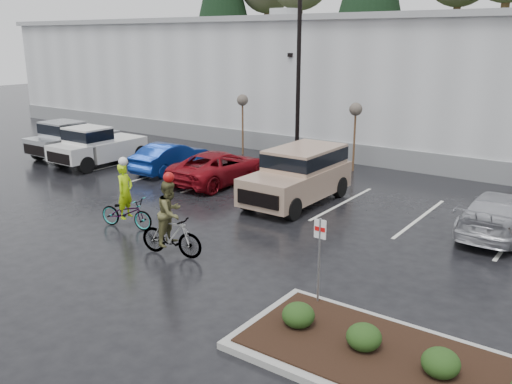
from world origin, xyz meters
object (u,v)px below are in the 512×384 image
Objects in this scene: car_blue at (171,157)px; cyclist_olive at (171,226)px; car_red at (220,167)px; car_far_silver at (500,214)px; cyclist_hivis at (126,206)px; sapling_mid at (356,113)px; suv_tan at (297,177)px; pickup_silver at (78,138)px; fire_lane_sign at (319,252)px; sapling_west at (243,103)px; pickup_white at (103,144)px; lamppost at (299,46)px.

cyclist_olive is at bearing 131.72° from car_blue.
car_red reaches higher than car_far_silver.
cyclist_hivis is (1.18, -6.31, 0.05)m from car_red.
sapling_mid is 0.63× the size of suv_tan.
cyclist_hivis is (-2.57, -11.60, -1.99)m from sapling_mid.
pickup_silver is at bearing 0.78° from car_blue.
sapling_west is at bearing 132.67° from fire_lane_sign.
fire_lane_sign reaches higher than pickup_white.
sapling_west is 6.30m from car_red.
car_red is (-3.75, -5.29, -2.04)m from sapling_mid.
cyclist_hivis reaches higher than pickup_white.
sapling_mid is 0.62× the size of pickup_white.
car_blue is (-0.39, -5.07, -2.04)m from sapling_west.
suv_tan is (4.27, -0.67, 0.34)m from car_red.
lamppost is 4.00m from sapling_mid.
pickup_silver reaches higher than car_red.
sapling_west is 1.45× the size of fire_lane_sign.
pickup_white is 6.98m from car_red.
sapling_west is at bearing 139.70° from suv_tan.
pickup_white is at bearing 9.13° from car_blue.
lamppost is 7.44m from suv_tan.
suv_tan is (7.02, -5.95, -1.70)m from sapling_west.
suv_tan is (0.52, -5.95, -1.70)m from sapling_mid.
cyclist_hivis is at bearing -29.93° from pickup_silver.
cyclist_hivis reaches higher than car_red.
cyclist_hivis reaches higher than pickup_silver.
car_red is (3.14, -0.21, 0.01)m from car_blue.
cyclist_olive is at bearing -118.26° from cyclist_hivis.
pickup_silver is at bearing 48.47° from cyclist_hivis.
fire_lane_sign is at bearing -21.62° from pickup_silver.
fire_lane_sign is at bearing -47.33° from sapling_west.
pickup_white is 11.22m from suv_tan.
car_far_silver is 10.34m from cyclist_olive.
sapling_mid is at bearing 94.99° from suv_tan.
car_far_silver is at bearing -33.93° from sapling_mid.
car_far_silver is (20.81, 0.36, -0.31)m from pickup_silver.
sapling_mid is 1.29× the size of cyclist_olive.
fire_lane_sign is 11.78m from car_red.
cyclist_olive is at bearing -30.92° from pickup_white.
lamppost is 11.70m from cyclist_hivis.
car_blue is at bearing -2.99° from car_red.
pickup_white is at bearing 43.23° from cyclist_hivis.
car_blue is 10.31m from cyclist_olive.
fire_lane_sign is (11.80, -12.80, -1.32)m from sapling_west.
sapling_west reaches higher than car_blue.
fire_lane_sign is 8.36m from suv_tan.
car_red is 8.24m from cyclist_olive.
car_red reaches higher than car_blue.
car_red is at bearing -106.25° from lamppost.
cyclist_hivis is (-7.87, 1.20, -0.67)m from fire_lane_sign.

